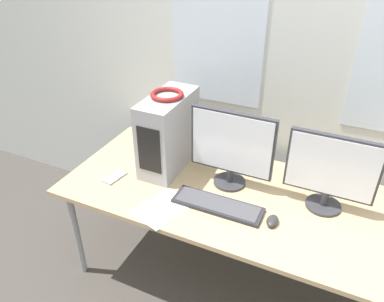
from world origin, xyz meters
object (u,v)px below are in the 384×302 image
Objects in this scene: mouse at (272,221)px; pc_tower at (168,132)px; monitor_right_near at (331,171)px; keyboard at (218,205)px; cell_phone at (115,177)px; monitor_main at (232,147)px; headphones at (167,94)px.

pc_tower is at bearing 160.40° from mouse.
mouse is at bearing -130.91° from monitor_right_near.
keyboard is 3.13× the size of cell_phone.
monitor_main is 3.06× the size of cell_phone.
headphones is 0.40× the size of monitor_main.
keyboard is (0.43, -0.26, -0.47)m from headphones.
pc_tower is 0.95× the size of keyboard.
mouse is (0.30, -0.01, 0.01)m from keyboard.
pc_tower is 0.81m from mouse.
keyboard reaches higher than cell_phone.
cell_phone is at bearing -167.87° from monitor_right_near.
pc_tower is 0.41m from monitor_main.
pc_tower reaches higher than mouse.
pc_tower reaches higher than cell_phone.
monitor_main is 1.05× the size of monitor_right_near.
monitor_right_near is at bearing -0.81° from headphones.
mouse is at bearing -19.60° from pc_tower.
mouse is 0.97m from cell_phone.
headphones is at bearing 90.00° from pc_tower.
pc_tower reaches higher than keyboard.
mouse reaches higher than keyboard.
cell_phone is (-0.97, -0.01, -0.01)m from mouse.
headphones is (0.00, 0.00, 0.25)m from pc_tower.
monitor_main reaches higher than mouse.
cell_phone is at bearing -159.54° from monitor_main.
headphones is at bearing 58.32° from cell_phone.
mouse reaches higher than cell_phone.
headphones reaches higher than keyboard.
headphones reaches higher than pc_tower.
pc_tower reaches higher than monitor_right_near.
monitor_right_near is 2.91× the size of cell_phone.
cell_phone is at bearing -179.68° from mouse.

